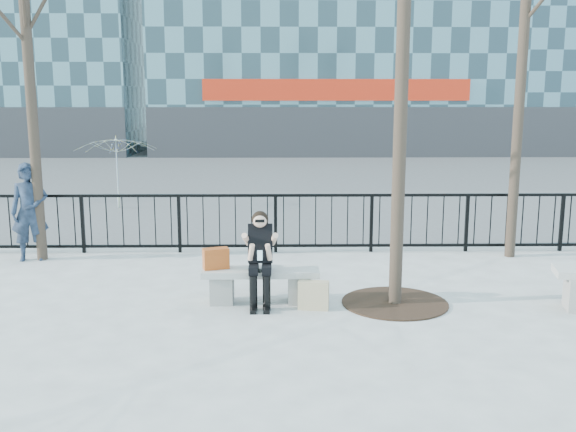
{
  "coord_description": "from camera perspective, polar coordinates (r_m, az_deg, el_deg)",
  "views": [
    {
      "loc": [
        0.26,
        -8.78,
        2.89
      ],
      "look_at": [
        0.4,
        0.8,
        1.1
      ],
      "focal_mm": 40.0,
      "sensor_mm": 36.0,
      "label": 1
    }
  ],
  "objects": [
    {
      "name": "street_surface",
      "position": [
        23.95,
        -1.47,
        3.65
      ],
      "size": [
        60.0,
        23.0,
        0.01
      ],
      "primitive_type": "cube",
      "color": "#474747",
      "rests_on": "ground"
    },
    {
      "name": "railing",
      "position": [
        12.01,
        -2.07,
        -0.64
      ],
      "size": [
        14.0,
        0.06,
        1.1
      ],
      "color": "black",
      "rests_on": "ground"
    },
    {
      "name": "tree_grate",
      "position": [
        9.29,
        9.46,
        -7.61
      ],
      "size": [
        1.5,
        1.5,
        0.02
      ],
      "primitive_type": "cylinder",
      "color": "black",
      "rests_on": "ground"
    },
    {
      "name": "shopping_bag",
      "position": [
        8.88,
        2.28,
        -7.06
      ],
      "size": [
        0.44,
        0.22,
        0.4
      ],
      "primitive_type": "cube",
      "rotation": [
        0.0,
        0.0,
        -0.15
      ],
      "color": "#C9B28E",
      "rests_on": "ground"
    },
    {
      "name": "vendor_umbrella",
      "position": [
        17.26,
        -14.94,
        3.77
      ],
      "size": [
        2.45,
        2.48,
        1.9
      ],
      "primitive_type": "imported",
      "rotation": [
        0.0,
        0.0,
        0.19
      ],
      "color": "yellow",
      "rests_on": "ground"
    },
    {
      "name": "ground",
      "position": [
        9.24,
        -2.43,
        -7.64
      ],
      "size": [
        120.0,
        120.0,
        0.0
      ],
      "primitive_type": "plane",
      "color": "gray",
      "rests_on": "ground"
    },
    {
      "name": "bench_main",
      "position": [
        9.15,
        -2.44,
        -5.85
      ],
      "size": [
        1.65,
        0.46,
        0.49
      ],
      "color": "gray",
      "rests_on": "ground"
    },
    {
      "name": "handbag",
      "position": [
        9.12,
        -6.43,
        -3.78
      ],
      "size": [
        0.39,
        0.27,
        0.29
      ],
      "primitive_type": "cube",
      "rotation": [
        0.0,
        0.0,
        0.31
      ],
      "color": "#A94314",
      "rests_on": "bench_main"
    },
    {
      "name": "standing_man",
      "position": [
        12.25,
        -21.98,
        0.34
      ],
      "size": [
        0.72,
        0.57,
        1.75
      ],
      "primitive_type": "imported",
      "rotation": [
        0.0,
        0.0,
        0.25
      ],
      "color": "black",
      "rests_on": "ground"
    },
    {
      "name": "seated_woman",
      "position": [
        8.9,
        -2.49,
        -3.86
      ],
      "size": [
        0.5,
        0.64,
        1.34
      ],
      "color": "black",
      "rests_on": "ground"
    }
  ]
}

